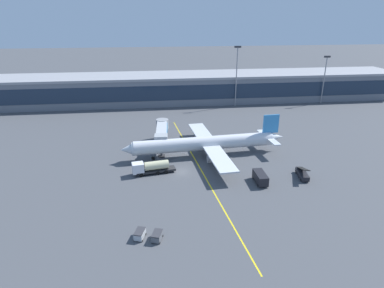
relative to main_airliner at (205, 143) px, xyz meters
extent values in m
plane|color=#47494F|center=(-7.80, -9.57, -3.77)|extent=(700.00, 700.00, 0.00)
cube|color=yellow|center=(-2.76, -7.57, -3.77)|extent=(7.68, 79.69, 0.01)
cube|color=slate|center=(-0.78, 64.59, 1.88)|extent=(198.56, 21.69, 11.31)
cube|color=#1E2D42|center=(-0.78, 53.68, 2.45)|extent=(192.61, 0.16, 6.33)
cube|color=#99999E|center=(-0.78, 64.59, 8.04)|extent=(202.54, 22.12, 1.00)
cylinder|color=silver|center=(-0.30, -0.02, -0.13)|extent=(40.31, 6.69, 3.63)
cylinder|color=silver|center=(-0.30, -0.02, 0.19)|extent=(39.50, 6.49, 3.48)
cone|color=silver|center=(-21.58, -1.66, -0.13)|extent=(3.88, 3.71, 3.44)
cone|color=silver|center=(21.16, 1.63, 0.23)|extent=(4.57, 3.41, 3.08)
cube|color=#388CD1|center=(19.21, 1.48, 4.40)|extent=(4.73, 0.72, 5.44)
cube|color=silver|center=(18.99, -2.18, 0.41)|extent=(2.44, 5.94, 0.24)
cube|color=silver|center=(18.44, 5.05, 0.41)|extent=(2.44, 5.94, 0.24)
cube|color=silver|center=(1.98, -10.12, -0.41)|extent=(6.08, 17.18, 0.40)
cube|color=silver|center=(0.41, 10.31, -0.41)|extent=(6.08, 17.18, 0.40)
cylinder|color=#939399|center=(0.75, -7.17, -1.70)|extent=(2.94, 2.20, 1.99)
cylinder|color=#939399|center=(-0.36, 7.20, -1.70)|extent=(2.94, 2.20, 1.99)
cylinder|color=black|center=(-14.71, -1.13, -3.27)|extent=(1.03, 0.48, 1.00)
cylinder|color=slate|center=(-14.71, -1.13, -2.36)|extent=(0.20, 0.20, 1.83)
cylinder|color=black|center=(2.22, -1.47, -3.27)|extent=(1.03, 0.48, 1.00)
cylinder|color=slate|center=(2.22, -1.47, -2.36)|extent=(0.20, 0.20, 1.83)
cylinder|color=black|center=(1.97, 1.79, -3.27)|extent=(1.03, 0.48, 1.00)
cylinder|color=slate|center=(1.97, 1.79, -2.36)|extent=(0.20, 0.20, 1.83)
cube|color=#B2B7BC|center=(-11.82, 8.13, 1.17)|extent=(3.98, 14.55, 2.80)
cube|color=#2D84C6|center=(-11.77, 8.12, 1.17)|extent=(3.94, 12.26, 1.54)
cube|color=#9EA3A8|center=(-12.31, 0.96, 1.17)|extent=(3.81, 3.44, 2.94)
cylinder|color=#4C4C51|center=(-12.31, 0.96, -2.00)|extent=(0.70, 0.70, 3.54)
cube|color=#262628|center=(-12.31, 0.96, -3.62)|extent=(1.92, 1.92, 0.30)
cylinder|color=gray|center=(-11.33, 15.30, 1.17)|extent=(3.90, 3.90, 3.08)
cylinder|color=gray|center=(-11.33, 15.30, -2.00)|extent=(1.80, 1.80, 3.54)
cube|color=#232326|center=(-14.24, -9.38, -3.02)|extent=(10.27, 4.05, 0.50)
cube|color=silver|center=(-18.59, -10.07, -1.77)|extent=(3.16, 2.91, 2.50)
cube|color=black|center=(-19.83, -10.27, -1.27)|extent=(0.52, 2.30, 1.12)
cylinder|color=beige|center=(-13.97, -9.33, -1.67)|extent=(6.27, 3.12, 2.20)
cylinder|color=black|center=(-17.85, -11.16, -3.27)|extent=(1.04, 0.50, 1.00)
cylinder|color=black|center=(-18.22, -8.81, -3.27)|extent=(1.04, 0.50, 1.00)
cylinder|color=black|center=(-13.76, -10.50, -3.27)|extent=(1.04, 0.50, 1.00)
cylinder|color=black|center=(-14.14, -8.16, -3.27)|extent=(1.04, 0.50, 1.00)
cylinder|color=black|center=(-11.69, -10.17, -3.27)|extent=(1.04, 0.50, 1.00)
cylinder|color=black|center=(-12.06, -7.82, -3.27)|extent=(1.04, 0.50, 1.00)
cube|color=black|center=(21.42, -16.38, -2.92)|extent=(2.80, 6.22, 1.10)
cube|color=black|center=(21.42, -16.38, -1.47)|extent=(2.37, 7.02, 2.38)
cylinder|color=black|center=(20.89, -14.17, -3.47)|extent=(0.34, 0.63, 0.60)
cylinder|color=black|center=(22.58, -14.43, -3.47)|extent=(0.34, 0.63, 0.60)
cylinder|color=black|center=(20.25, -18.32, -3.47)|extent=(0.34, 0.63, 0.60)
cylinder|color=black|center=(21.94, -18.59, -3.47)|extent=(0.34, 0.63, 0.60)
cube|color=black|center=(10.25, -17.81, -2.37)|extent=(2.35, 5.82, 2.20)
cube|color=black|center=(10.24, -19.26, -1.99)|extent=(2.09, 2.05, 0.66)
cylinder|color=black|center=(11.27, -19.85, -3.47)|extent=(0.26, 0.60, 0.60)
cylinder|color=black|center=(9.20, -19.83, -3.47)|extent=(0.26, 0.60, 0.60)
cylinder|color=black|center=(11.31, -15.79, -3.47)|extent=(0.26, 0.60, 0.60)
cylinder|color=black|center=(9.24, -15.77, -3.47)|extent=(0.26, 0.60, 0.60)
cube|color=#B2B7BC|center=(-17.78, -35.37, -3.04)|extent=(2.20, 2.93, 1.10)
cube|color=#333338|center=(-17.78, -35.37, -2.34)|extent=(2.25, 2.99, 0.10)
cylinder|color=black|center=(-18.19, -34.15, -3.59)|extent=(0.22, 0.38, 0.36)
cylinder|color=black|center=(-16.75, -34.60, -3.59)|extent=(0.22, 0.38, 0.36)
cylinder|color=black|center=(-18.80, -36.14, -3.59)|extent=(0.22, 0.38, 0.36)
cylinder|color=black|center=(-17.37, -36.59, -3.59)|extent=(0.22, 0.38, 0.36)
cube|color=#595B60|center=(-14.72, -36.32, -3.04)|extent=(2.20, 2.93, 1.10)
cube|color=#333338|center=(-14.72, -36.32, -2.34)|extent=(2.25, 2.99, 0.10)
cylinder|color=black|center=(-15.13, -35.10, -3.59)|extent=(0.22, 0.38, 0.36)
cylinder|color=black|center=(-13.70, -35.55, -3.59)|extent=(0.22, 0.38, 0.36)
cylinder|color=black|center=(-15.74, -37.09, -3.59)|extent=(0.22, 0.38, 0.36)
cylinder|color=black|center=(-14.31, -37.53, -3.59)|extent=(0.22, 0.38, 0.36)
cylinder|color=gray|center=(61.69, 52.59, 6.25)|extent=(0.44, 0.44, 20.03)
cube|color=#333338|center=(61.69, 52.59, 16.66)|extent=(2.80, 0.50, 0.80)
cylinder|color=gray|center=(21.98, 52.59, 8.50)|extent=(0.44, 0.44, 24.55)
cube|color=#333338|center=(21.98, 52.59, 21.18)|extent=(2.80, 0.50, 0.80)
camera|label=1|loc=(-14.84, -85.77, 33.71)|focal=31.18mm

